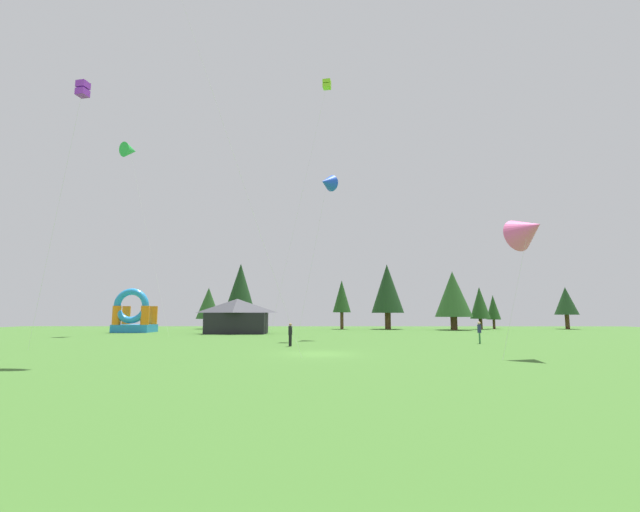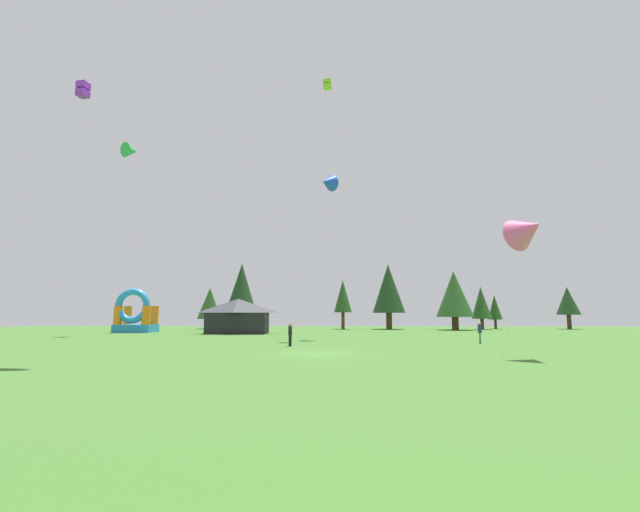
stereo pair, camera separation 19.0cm
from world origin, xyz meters
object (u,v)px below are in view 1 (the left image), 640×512
object	(u,v)px
kite_lime_box	(327,85)
kite_purple_box	(83,90)
kite_green_delta	(130,150)
inflatable_red_slide	(134,317)
person_near_camera	(479,331)
person_far_side	(290,332)
festival_tent	(237,316)
kite_pink_delta	(528,230)
kite_blue_delta	(327,182)

from	to	relation	value
kite_lime_box	kite_purple_box	size ratio (longest dim) A/B	1.44
kite_green_delta	inflatable_red_slide	bearing A→B (deg)	99.35
kite_green_delta	person_near_camera	bearing A→B (deg)	-22.17
person_far_side	festival_tent	size ratio (longest dim) A/B	0.24
kite_pink_delta	festival_tent	size ratio (longest dim) A/B	1.16
person_near_camera	inflatable_red_slide	size ratio (longest dim) A/B	0.31
inflatable_red_slide	festival_tent	world-z (taller)	inflatable_red_slide
kite_pink_delta	person_far_side	size ratio (longest dim) A/B	4.84
kite_lime_box	inflatable_red_slide	distance (m)	39.33
kite_green_delta	person_far_side	xyz separation A→B (m)	(22.25, -18.80, -22.25)
person_far_side	kite_purple_box	bearing A→B (deg)	61.60
kite_blue_delta	festival_tent	size ratio (longest dim) A/B	2.32
kite_blue_delta	kite_green_delta	world-z (taller)	kite_green_delta
festival_tent	kite_lime_box	bearing A→B (deg)	-42.40
kite_lime_box	kite_pink_delta	distance (m)	30.80
kite_purple_box	festival_tent	size ratio (longest dim) A/B	2.61
kite_purple_box	kite_green_delta	size ratio (longest dim) A/B	0.80
kite_pink_delta	person_far_side	xyz separation A→B (m)	(-14.89, 9.09, -6.44)
person_far_side	inflatable_red_slide	bearing A→B (deg)	-2.33
kite_lime_box	kite_green_delta	distance (m)	26.83
kite_green_delta	person_far_side	world-z (taller)	kite_green_delta
person_near_camera	kite_green_delta	bearing A→B (deg)	90.75
person_near_camera	inflatable_red_slide	xyz separation A→B (m)	(-39.26, 21.75, 0.98)
kite_pink_delta	inflatable_red_slide	distance (m)	51.43
kite_purple_box	festival_tent	world-z (taller)	kite_purple_box
kite_green_delta	person_far_side	size ratio (longest dim) A/B	13.56
kite_lime_box	kite_pink_delta	xyz separation A→B (m)	(11.90, -19.95, -20.23)
kite_green_delta	kite_purple_box	bearing A→B (deg)	-73.23
kite_pink_delta	kite_blue_delta	bearing A→B (deg)	121.39
kite_blue_delta	person_far_side	world-z (taller)	kite_blue_delta
kite_lime_box	person_far_side	bearing A→B (deg)	-105.40
kite_blue_delta	kite_pink_delta	distance (m)	24.50
kite_pink_delta	kite_lime_box	bearing A→B (deg)	120.81
kite_lime_box	person_near_camera	size ratio (longest dim) A/B	15.23
kite_lime_box	person_far_side	world-z (taller)	kite_lime_box
kite_lime_box	kite_green_delta	bearing A→B (deg)	162.53
kite_purple_box	person_far_side	size ratio (longest dim) A/B	10.89
kite_pink_delta	festival_tent	world-z (taller)	kite_pink_delta
kite_blue_delta	person_near_camera	world-z (taller)	kite_blue_delta
kite_lime_box	kite_blue_delta	world-z (taller)	kite_lime_box
kite_blue_delta	person_far_side	distance (m)	18.78
kite_blue_delta	inflatable_red_slide	world-z (taller)	kite_blue_delta
kite_pink_delta	kite_green_delta	bearing A→B (deg)	143.09
kite_green_delta	inflatable_red_slide	size ratio (longest dim) A/B	4.12
kite_purple_box	kite_green_delta	distance (m)	24.84
person_near_camera	kite_lime_box	bearing A→B (deg)	82.49
person_far_side	person_near_camera	distance (m)	16.32
kite_green_delta	person_far_side	distance (m)	36.66
inflatable_red_slide	festival_tent	size ratio (longest dim) A/B	0.79
kite_blue_delta	kite_pink_delta	bearing A→B (deg)	-58.61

